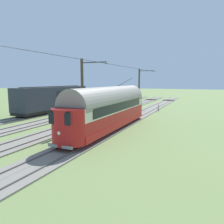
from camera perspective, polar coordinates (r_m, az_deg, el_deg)
ground_plane at (r=28.91m, az=-8.98°, el=-1.64°), size 220.00×220.00×0.00m
track_streetcar_siding at (r=26.26m, az=3.66°, el=-2.42°), size 2.80×80.00×0.18m
track_adjacent_siding at (r=28.05m, az=-4.84°, el=-1.75°), size 2.80×80.00×0.18m
track_third_siding at (r=30.39m, az=-12.18°, el=-1.14°), size 2.80×80.00×0.18m
track_outer_siding at (r=33.15m, az=-18.38°, el=-0.61°), size 2.80×80.00×0.18m
vintage_streetcar at (r=21.57m, az=-0.63°, el=1.20°), size 2.65×16.22×5.04m
boxcar_adjacent at (r=35.46m, az=-14.89°, el=3.51°), size 2.96×14.63×3.85m
catenary_pole_foreground at (r=39.92m, az=7.17°, el=6.37°), size 2.87×0.28×7.01m
catenary_pole_mid_near at (r=22.00m, az=-7.56°, el=4.96°), size 2.87×0.28×7.01m
overhead_wire_run at (r=21.50m, az=-0.76°, el=12.41°), size 2.67×42.92×0.18m
switch_stand at (r=35.66m, az=12.05°, el=1.27°), size 0.50×0.30×1.24m
spare_tie_stack at (r=40.15m, az=-16.73°, el=1.24°), size 2.40×2.40×0.54m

